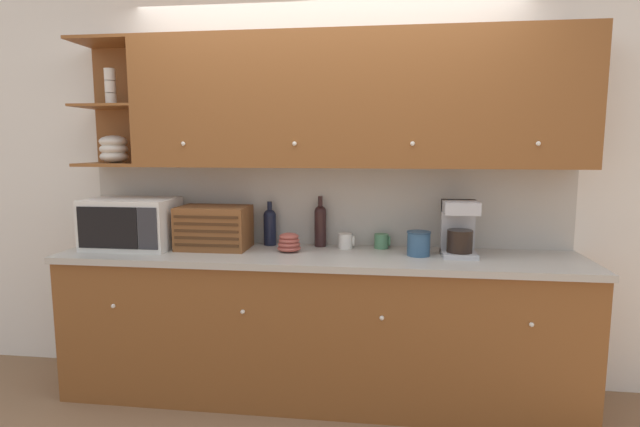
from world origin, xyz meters
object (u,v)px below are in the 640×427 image
object	(u,v)px
bowl_stack_on_counter	(289,243)
mug	(382,241)
bread_box	(214,228)
coffee_maker	(459,228)
microwave	(131,223)
wine_bottle	(320,224)
mug_blue_second	(346,241)
second_wine_bottle	(270,225)
storage_canister	(419,243)

from	to	relation	value
bowl_stack_on_counter	mug	world-z (taller)	bowl_stack_on_counter
bread_box	coffee_maker	world-z (taller)	coffee_maker
microwave	wine_bottle	bearing A→B (deg)	10.21
mug_blue_second	microwave	bearing A→B (deg)	-173.21
second_wine_bottle	coffee_maker	xyz separation A→B (m)	(1.20, -0.17, 0.03)
wine_bottle	storage_canister	size ratio (longest dim) A/B	2.25
wine_bottle	coffee_maker	bearing A→B (deg)	-11.67
bread_box	second_wine_bottle	xyz separation A→B (m)	(0.33, 0.16, -0.00)
mug_blue_second	mug	world-z (taller)	mug_blue_second
mug_blue_second	coffee_maker	distance (m)	0.71
bread_box	bowl_stack_on_counter	xyz separation A→B (m)	(0.50, -0.03, -0.08)
microwave	bowl_stack_on_counter	xyz separation A→B (m)	(1.03, 0.02, -0.11)
bowl_stack_on_counter	mug	bearing A→B (deg)	17.30
second_wine_bottle	mug_blue_second	size ratio (longest dim) A/B	2.83
bowl_stack_on_counter	storage_canister	bearing A→B (deg)	-0.61
storage_canister	coffee_maker	bearing A→B (deg)	6.57
bowl_stack_on_counter	wine_bottle	size ratio (longest dim) A/B	0.45
mug	storage_canister	xyz separation A→B (m)	(0.22, -0.19, 0.03)
storage_canister	coffee_maker	xyz separation A→B (m)	(0.24, 0.03, 0.09)
second_wine_bottle	microwave	bearing A→B (deg)	-166.16
storage_canister	microwave	bearing A→B (deg)	-179.66
mug_blue_second	coffee_maker	bearing A→B (deg)	-10.33
mug_blue_second	storage_canister	size ratio (longest dim) A/B	0.70
bowl_stack_on_counter	coffee_maker	xyz separation A→B (m)	(1.04, 0.02, 0.11)
microwave	storage_canister	size ratio (longest dim) A/B	3.75
mug	storage_canister	bearing A→B (deg)	-40.32
wine_bottle	storage_canister	bearing A→B (deg)	-18.22
bread_box	mug	xyz separation A→B (m)	(1.07, 0.14, -0.09)
microwave	mug_blue_second	bearing A→B (deg)	6.79
wine_bottle	mug_blue_second	xyz separation A→B (m)	(0.17, -0.05, -0.10)
microwave	mug	xyz separation A→B (m)	(1.61, 0.20, -0.11)
microwave	storage_canister	distance (m)	1.83
storage_canister	bread_box	bearing A→B (deg)	178.10
microwave	wine_bottle	world-z (taller)	wine_bottle
wine_bottle	storage_canister	xyz separation A→B (m)	(0.63, -0.21, -0.08)
second_wine_bottle	storage_canister	bearing A→B (deg)	-11.83
bread_box	mug	size ratio (longest dim) A/B	4.33
bowl_stack_on_counter	mug	distance (m)	0.60
microwave	coffee_maker	bearing A→B (deg)	1.06
second_wine_bottle	mug	xyz separation A→B (m)	(0.74, -0.01, -0.09)
mug_blue_second	bread_box	bearing A→B (deg)	-172.55
storage_canister	second_wine_bottle	bearing A→B (deg)	168.17
bread_box	second_wine_bottle	bearing A→B (deg)	25.77
bread_box	storage_canister	world-z (taller)	bread_box
microwave	bowl_stack_on_counter	bearing A→B (deg)	1.07
storage_canister	mug	bearing A→B (deg)	139.68
bread_box	wine_bottle	distance (m)	0.69
mug_blue_second	storage_canister	world-z (taller)	storage_canister
bread_box	mug_blue_second	bearing A→B (deg)	7.45
mug	storage_canister	distance (m)	0.29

